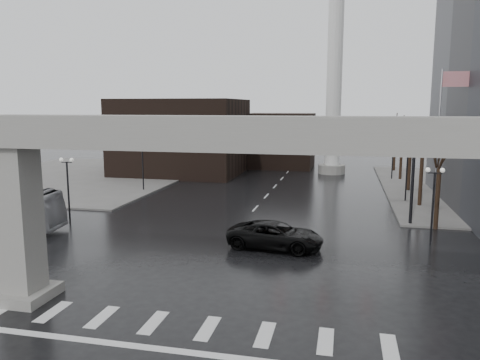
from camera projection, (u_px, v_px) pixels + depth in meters
The scene contains 20 objects.
ground at pixel (163, 313), 20.80m from camera, with size 160.00×160.00×0.00m, color black.
sidewalk_nw at pixel (80, 176), 61.11m from camera, with size 28.00×36.00×0.15m, color slate.
elevated_guideway at pixel (187, 160), 19.45m from camera, with size 48.00×2.60×8.70m.
building_far_left at pixel (182, 137), 63.52m from camera, with size 16.00×14.00×10.00m, color black.
building_far_mid at pixel (280, 140), 70.72m from camera, with size 10.00×10.00×8.00m, color black.
smokestack at pixel (334, 74), 61.74m from camera, with size 3.60×3.60×30.00m.
signal_mast_arm at pixel (362, 149), 36.05m from camera, with size 12.12×0.43×8.00m.
flagpole_assembly at pixel (443, 126), 37.51m from camera, with size 2.06×0.12×12.00m.
lamp_right_0 at pixel (434, 192), 30.82m from camera, with size 1.22×0.32×5.11m.
lamp_right_1 at pixel (407, 166), 44.31m from camera, with size 1.22×0.32×5.11m.
lamp_right_2 at pixel (393, 152), 57.80m from camera, with size 1.22×0.32×5.11m.
lamp_left_0 at pixel (68, 178), 36.67m from camera, with size 1.22×0.32×5.11m.
lamp_left_1 at pixel (143, 159), 50.16m from camera, with size 1.22×0.32×5.11m.
lamp_left_2 at pixel (186, 148), 63.65m from camera, with size 1.22×0.32×5.11m.
tree_right_0 at pixel (438, 192), 34.57m from camera, with size 1.09×1.58×7.50m.
tree_right_1 at pixel (421, 176), 42.27m from camera, with size 1.09×1.61×7.67m.
tree_right_2 at pixel (410, 165), 49.97m from camera, with size 1.10×1.63×7.85m.
tree_right_3 at pixel (401, 156), 57.67m from camera, with size 1.11×1.66×8.02m.
tree_right_4 at pixel (395, 150), 65.37m from camera, with size 1.12×1.69×8.19m.
pickup_truck at pixel (275, 235), 30.15m from camera, with size 2.83×6.15×1.71m, color black.
Camera 1 is at (7.68, -18.38, 9.09)m, focal length 35.00 mm.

